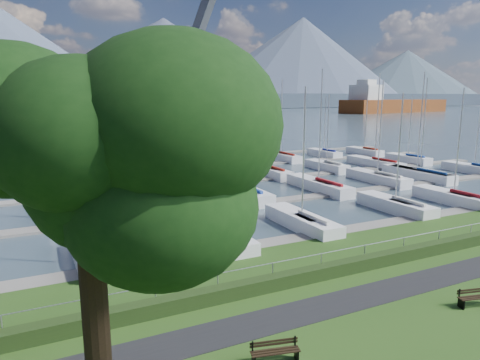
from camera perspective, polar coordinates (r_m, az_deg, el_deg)
path at (r=22.45m, az=17.52°, el=-14.25°), size 160.00×2.00×0.04m
water at (r=278.05m, az=-23.17°, el=8.17°), size 800.00×540.00×0.20m
hedge at (r=24.08m, az=13.26°, el=-11.36°), size 80.00×0.70×0.70m
fence at (r=24.07m, az=12.74°, el=-9.18°), size 80.00×0.04×0.04m
foothill at (r=347.82m, az=-23.89°, el=9.58°), size 900.00×80.00×12.00m
mountains at (r=424.33m, az=-23.74°, el=15.21°), size 1190.00×360.00×115.00m
docks at (r=46.81m, az=-7.51°, el=-0.91°), size 90.00×41.60×0.25m
bench_left at (r=16.59m, az=4.69°, el=-21.83°), size 1.85×0.83×0.85m
bench_right at (r=22.91m, az=28.97°, el=-13.53°), size 1.85×0.84×0.85m
tree at (r=10.69m, az=-16.76°, el=3.43°), size 7.79×7.79×11.27m
crane at (r=45.16m, az=-7.51°, el=5.78°), size 7.43×13.02×22.35m
cargo_ship_mid at (r=241.91m, az=-16.39°, el=9.26°), size 91.34×45.47×21.50m
cargo_ship_east at (r=284.08m, az=19.57°, el=9.29°), size 87.96×33.35×21.50m
sailboat_fleet at (r=48.23m, az=-10.31°, el=6.08°), size 75.13×49.11×13.07m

